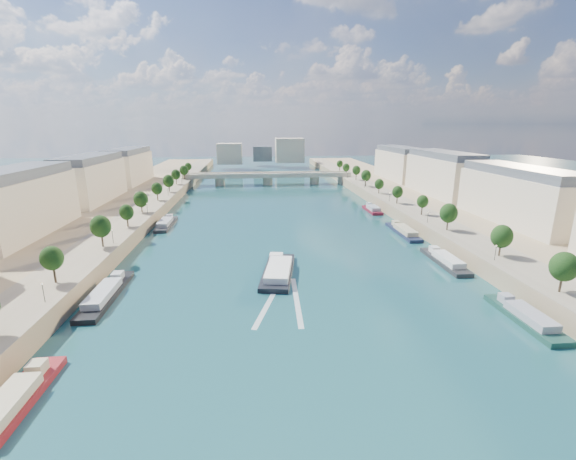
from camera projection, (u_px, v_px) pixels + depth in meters
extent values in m
plane|color=#0D353C|center=(280.00, 229.00, 150.53)|extent=(700.00, 700.00, 0.00)
cube|color=#9E8460|center=(88.00, 227.00, 143.43)|extent=(44.00, 520.00, 5.00)
cube|color=#9E8460|center=(457.00, 219.00, 156.31)|extent=(44.00, 520.00, 5.00)
cube|color=gray|center=(129.00, 220.00, 144.09)|extent=(14.00, 520.00, 0.10)
cube|color=gray|center=(422.00, 213.00, 154.29)|extent=(14.00, 520.00, 0.10)
cylinder|color=#382B1E|center=(59.00, 272.00, 88.11)|extent=(0.50, 0.50, 3.82)
ellipsoid|color=black|center=(57.00, 257.00, 87.15)|extent=(4.80, 4.80, 5.52)
cylinder|color=#382B1E|center=(99.00, 241.00, 111.14)|extent=(0.50, 0.50, 3.82)
ellipsoid|color=black|center=(97.00, 229.00, 110.19)|extent=(4.80, 4.80, 5.52)
cylinder|color=#382B1E|center=(125.00, 221.00, 134.18)|extent=(0.50, 0.50, 3.82)
ellipsoid|color=black|center=(124.00, 211.00, 133.22)|extent=(4.80, 4.80, 5.52)
cylinder|color=#382B1E|center=(144.00, 207.00, 157.21)|extent=(0.50, 0.50, 3.82)
ellipsoid|color=black|center=(143.00, 198.00, 156.26)|extent=(4.80, 4.80, 5.52)
cylinder|color=#382B1E|center=(157.00, 196.00, 180.25)|extent=(0.50, 0.50, 3.82)
ellipsoid|color=black|center=(157.00, 189.00, 179.29)|extent=(4.80, 4.80, 5.52)
cylinder|color=#382B1E|center=(168.00, 188.00, 203.28)|extent=(0.50, 0.50, 3.82)
ellipsoid|color=black|center=(167.00, 181.00, 202.33)|extent=(4.80, 4.80, 5.52)
cylinder|color=#382B1E|center=(176.00, 182.00, 226.32)|extent=(0.50, 0.50, 3.82)
ellipsoid|color=black|center=(176.00, 176.00, 225.36)|extent=(4.80, 4.80, 5.52)
cylinder|color=#382B1E|center=(183.00, 176.00, 249.35)|extent=(0.50, 0.50, 3.82)
ellipsoid|color=black|center=(183.00, 171.00, 248.40)|extent=(4.80, 4.80, 5.52)
cylinder|color=#382B1E|center=(189.00, 172.00, 272.39)|extent=(0.50, 0.50, 3.82)
ellipsoid|color=black|center=(189.00, 167.00, 271.43)|extent=(4.80, 4.80, 5.52)
cylinder|color=#382B1E|center=(560.00, 282.00, 82.59)|extent=(0.50, 0.50, 3.82)
ellipsoid|color=black|center=(563.00, 266.00, 81.63)|extent=(4.80, 4.80, 5.52)
cylinder|color=#382B1E|center=(493.00, 248.00, 105.62)|extent=(0.50, 0.50, 3.82)
ellipsoid|color=black|center=(495.00, 235.00, 104.67)|extent=(4.80, 4.80, 5.52)
cylinder|color=#382B1E|center=(449.00, 225.00, 128.66)|extent=(0.50, 0.50, 3.82)
ellipsoid|color=black|center=(451.00, 215.00, 127.70)|extent=(4.80, 4.80, 5.52)
cylinder|color=#382B1E|center=(419.00, 210.00, 151.70)|extent=(0.50, 0.50, 3.82)
ellipsoid|color=black|center=(420.00, 201.00, 150.74)|extent=(4.80, 4.80, 5.52)
cylinder|color=#382B1E|center=(397.00, 199.00, 174.73)|extent=(0.50, 0.50, 3.82)
ellipsoid|color=black|center=(398.00, 191.00, 173.77)|extent=(4.80, 4.80, 5.52)
cylinder|color=#382B1E|center=(380.00, 190.00, 197.77)|extent=(0.50, 0.50, 3.82)
ellipsoid|color=black|center=(380.00, 183.00, 196.81)|extent=(4.80, 4.80, 5.52)
cylinder|color=#382B1E|center=(367.00, 183.00, 220.80)|extent=(0.50, 0.50, 3.82)
ellipsoid|color=black|center=(367.00, 177.00, 219.85)|extent=(4.80, 4.80, 5.52)
cylinder|color=#382B1E|center=(356.00, 178.00, 243.84)|extent=(0.50, 0.50, 3.82)
ellipsoid|color=black|center=(356.00, 172.00, 242.88)|extent=(4.80, 4.80, 5.52)
cylinder|color=#382B1E|center=(347.00, 173.00, 266.87)|extent=(0.50, 0.50, 3.82)
ellipsoid|color=black|center=(347.00, 168.00, 265.92)|extent=(4.80, 4.80, 5.52)
cylinder|color=#382B1E|center=(339.00, 169.00, 289.91)|extent=(0.50, 0.50, 3.82)
ellipsoid|color=black|center=(339.00, 164.00, 288.95)|extent=(4.80, 4.80, 5.52)
cylinder|color=black|center=(44.00, 294.00, 76.79)|extent=(0.14, 0.14, 4.00)
sphere|color=#FFE5B2|center=(42.00, 284.00, 76.23)|extent=(0.36, 0.36, 0.36)
cylinder|color=black|center=(113.00, 237.00, 115.18)|extent=(0.14, 0.14, 4.00)
sphere|color=#FFE5B2|center=(112.00, 230.00, 114.62)|extent=(0.36, 0.36, 0.36)
cylinder|color=black|center=(147.00, 209.00, 153.57)|extent=(0.14, 0.14, 4.00)
sphere|color=#FFE5B2|center=(147.00, 204.00, 153.01)|extent=(0.36, 0.36, 0.36)
cylinder|color=black|center=(168.00, 192.00, 191.97)|extent=(0.14, 0.14, 4.00)
sphere|color=#FFE5B2|center=(168.00, 188.00, 191.41)|extent=(0.36, 0.36, 0.36)
cylinder|color=black|center=(182.00, 181.00, 230.36)|extent=(0.14, 0.14, 4.00)
sphere|color=#FFE5B2|center=(182.00, 177.00, 229.80)|extent=(0.36, 0.36, 0.36)
cylinder|color=black|center=(495.00, 253.00, 100.58)|extent=(0.14, 0.14, 4.00)
sphere|color=#FFE5B2|center=(496.00, 246.00, 100.02)|extent=(0.36, 0.36, 0.36)
cylinder|color=black|center=(428.00, 218.00, 138.97)|extent=(0.14, 0.14, 4.00)
sphere|color=#FFE5B2|center=(428.00, 212.00, 138.41)|extent=(0.36, 0.36, 0.36)
cylinder|color=black|center=(389.00, 197.00, 177.36)|extent=(0.14, 0.14, 4.00)
sphere|color=#FFE5B2|center=(390.00, 193.00, 176.80)|extent=(0.36, 0.36, 0.36)
cylinder|color=black|center=(365.00, 184.00, 215.76)|extent=(0.14, 0.14, 4.00)
sphere|color=#FFE5B2|center=(365.00, 181.00, 215.20)|extent=(0.36, 0.36, 0.36)
cylinder|color=black|center=(348.00, 175.00, 254.15)|extent=(0.14, 0.14, 4.00)
sphere|color=#FFE5B2|center=(348.00, 172.00, 253.59)|extent=(0.36, 0.36, 0.36)
cube|color=beige|center=(18.00, 204.00, 122.62)|extent=(16.00, 52.00, 20.00)
cube|color=#474C54|center=(11.00, 168.00, 119.54)|extent=(14.72, 50.44, 3.20)
cube|color=beige|center=(91.00, 179.00, 178.29)|extent=(16.00, 52.00, 20.00)
cube|color=#474C54|center=(87.00, 154.00, 175.21)|extent=(14.72, 50.44, 3.20)
cube|color=beige|center=(129.00, 166.00, 233.96)|extent=(16.00, 52.00, 20.00)
cube|color=#474C54|center=(127.00, 147.00, 230.87)|extent=(14.72, 50.44, 3.20)
cube|color=beige|center=(520.00, 195.00, 137.83)|extent=(16.00, 52.00, 20.00)
cube|color=#474C54|center=(525.00, 163.00, 134.74)|extent=(14.72, 50.44, 3.20)
cube|color=beige|center=(442.00, 175.00, 193.50)|extent=(16.00, 52.00, 20.00)
cube|color=#474C54|center=(445.00, 151.00, 190.41)|extent=(14.72, 50.44, 3.20)
cube|color=beige|center=(400.00, 163.00, 249.17)|extent=(16.00, 52.00, 20.00)
cube|color=#474C54|center=(401.00, 145.00, 246.08)|extent=(14.72, 50.44, 3.20)
cube|color=beige|center=(230.00, 154.00, 345.68)|extent=(22.00, 18.00, 18.00)
cube|color=beige|center=(289.00, 150.00, 359.67)|extent=(26.00, 20.00, 22.00)
cube|color=#474C54|center=(262.00, 154.00, 372.90)|extent=(18.00, 16.00, 14.00)
cube|color=#C1B79E|center=(268.00, 175.00, 259.56)|extent=(112.00, 11.00, 2.20)
cube|color=#C1B79E|center=(268.00, 174.00, 254.37)|extent=(112.00, 0.80, 0.90)
cube|color=#C1B79E|center=(267.00, 172.00, 263.96)|extent=(112.00, 0.80, 0.90)
cylinder|color=#C1B79E|center=(220.00, 181.00, 257.69)|extent=(6.40, 6.40, 5.00)
cylinder|color=#C1B79E|center=(268.00, 181.00, 260.55)|extent=(6.40, 6.40, 5.00)
cylinder|color=#C1B79E|center=(314.00, 180.00, 263.41)|extent=(6.40, 6.40, 5.00)
cube|color=#C1B79E|center=(190.00, 182.00, 255.90)|extent=(6.00, 12.00, 5.00)
cube|color=#C1B79E|center=(343.00, 180.00, 265.20)|extent=(6.00, 12.00, 5.00)
cube|color=black|center=(278.00, 272.00, 105.56)|extent=(11.70, 27.21, 1.88)
cube|color=white|center=(279.00, 269.00, 103.06)|extent=(8.87, 17.90, 1.69)
cube|color=white|center=(276.00, 257.00, 112.66)|extent=(4.23, 3.73, 1.80)
cube|color=silver|center=(269.00, 301.00, 89.04)|extent=(8.47, 25.29, 0.04)
cube|color=silver|center=(297.00, 300.00, 89.62)|extent=(2.26, 26.03, 0.04)
cube|color=maroon|center=(15.00, 405.00, 55.83)|extent=(5.00, 21.47, 1.80)
cube|color=#BDB08D|center=(6.00, 403.00, 53.73)|extent=(4.10, 11.81, 1.60)
cube|color=#BDB08D|center=(37.00, 367.00, 61.54)|extent=(2.50, 2.58, 1.80)
cube|color=black|center=(107.00, 296.00, 91.35)|extent=(5.00, 27.22, 1.80)
cube|color=#AAB1B6|center=(103.00, 293.00, 88.80)|extent=(4.10, 14.97, 1.60)
cube|color=#AAB1B6|center=(117.00, 276.00, 98.71)|extent=(2.50, 3.27, 1.80)
cube|color=#2A2A2D|center=(166.00, 225.00, 155.32)|extent=(5.00, 23.33, 1.80)
cube|color=#999AA2|center=(165.00, 222.00, 153.07)|extent=(4.10, 12.83, 1.60)
cube|color=#999AA2|center=(169.00, 217.00, 161.56)|extent=(2.50, 2.80, 1.80)
cube|color=#1A4138|center=(524.00, 319.00, 80.35)|extent=(5.00, 21.16, 1.80)
cube|color=#999AA2|center=(531.00, 316.00, 78.28)|extent=(4.10, 11.64, 1.60)
cube|color=#999AA2|center=(506.00, 298.00, 85.97)|extent=(2.50, 2.54, 1.80)
cube|color=#28282B|center=(445.00, 262.00, 113.33)|extent=(5.00, 22.91, 1.80)
cube|color=silver|center=(448.00, 259.00, 111.12)|extent=(4.10, 12.60, 1.60)
cube|color=silver|center=(434.00, 249.00, 119.45)|extent=(2.50, 2.75, 1.80)
cube|color=#1C243E|center=(403.00, 233.00, 144.36)|extent=(5.00, 25.28, 1.80)
cube|color=#C5BA94|center=(405.00, 230.00, 141.97)|extent=(4.10, 13.90, 1.60)
cube|color=#C5BA94|center=(396.00, 223.00, 151.16)|extent=(2.50, 3.03, 1.80)
cube|color=maroon|center=(372.00, 211.00, 180.86)|extent=(5.00, 17.56, 1.80)
cube|color=#A6ACB2|center=(373.00, 208.00, 179.06)|extent=(4.10, 9.66, 1.60)
cube|color=#A6ACB2|center=(369.00, 205.00, 185.44)|extent=(2.50, 2.11, 1.80)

